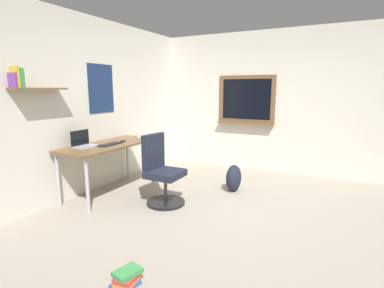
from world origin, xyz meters
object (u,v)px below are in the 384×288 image
(backpack, at_px, (234,178))
(laptop, at_px, (83,143))
(book_stack_on_floor, at_px, (127,278))
(office_chair, at_px, (162,174))
(keyboard, at_px, (110,144))
(desk, at_px, (110,148))
(coffee_mug, at_px, (139,135))
(computer_mouse, at_px, (123,141))

(backpack, bearing_deg, laptop, 125.65)
(laptop, distance_m, book_stack_on_floor, 2.30)
(laptop, height_order, backpack, laptop)
(office_chair, relative_size, book_stack_on_floor, 3.55)
(keyboard, distance_m, book_stack_on_floor, 2.28)
(desk, xyz_separation_m, keyboard, (-0.08, -0.08, 0.08))
(coffee_mug, bearing_deg, backpack, -81.04)
(office_chair, distance_m, coffee_mug, 1.16)
(computer_mouse, relative_size, backpack, 0.25)
(backpack, distance_m, book_stack_on_floor, 2.53)
(desk, relative_size, backpack, 3.75)
(backpack, bearing_deg, desk, 119.71)
(computer_mouse, height_order, book_stack_on_floor, computer_mouse)
(keyboard, bearing_deg, coffee_mug, 3.83)
(coffee_mug, xyz_separation_m, book_stack_on_floor, (-2.28, -1.59, -0.73))
(keyboard, bearing_deg, book_stack_on_floor, -134.82)
(desk, xyz_separation_m, coffee_mug, (0.67, -0.03, 0.12))
(book_stack_on_floor, bearing_deg, coffee_mug, 34.94)
(computer_mouse, distance_m, coffee_mug, 0.47)
(office_chair, height_order, backpack, office_chair)
(desk, bearing_deg, keyboard, -133.33)
(laptop, relative_size, coffee_mug, 3.37)
(laptop, distance_m, coffee_mug, 1.03)
(book_stack_on_floor, bearing_deg, backpack, 0.32)
(coffee_mug, relative_size, backpack, 0.22)
(desk, relative_size, book_stack_on_floor, 5.76)
(laptop, distance_m, keyboard, 0.36)
(laptop, bearing_deg, coffee_mug, -10.34)
(coffee_mug, distance_m, book_stack_on_floor, 2.88)
(office_chair, height_order, coffee_mug, office_chair)
(computer_mouse, xyz_separation_m, book_stack_on_floor, (-1.81, -1.54, -0.71))
(desk, bearing_deg, book_stack_on_floor, -134.74)
(office_chair, xyz_separation_m, computer_mouse, (0.20, 0.82, 0.36))
(coffee_mug, bearing_deg, computer_mouse, -173.88)
(office_chair, xyz_separation_m, coffee_mug, (0.66, 0.87, 0.39))
(office_chair, height_order, computer_mouse, office_chair)
(coffee_mug, bearing_deg, office_chair, -127.34)
(coffee_mug, relative_size, book_stack_on_floor, 0.34)
(book_stack_on_floor, bearing_deg, keyboard, 45.18)
(keyboard, bearing_deg, computer_mouse, 0.00)
(keyboard, distance_m, computer_mouse, 0.28)
(office_chair, height_order, laptop, laptop)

